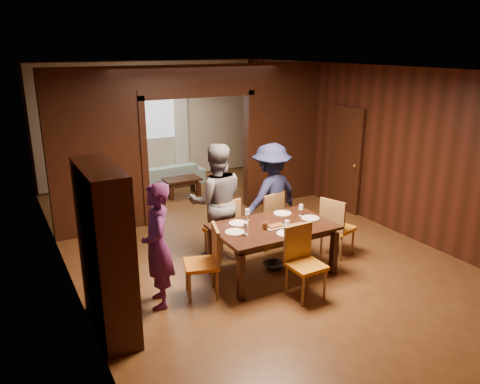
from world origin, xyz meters
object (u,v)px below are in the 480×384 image
person_grey (216,202)px  chair_far_r (265,219)px  person_purple (158,246)px  coffee_table (182,187)px  hutch (106,252)px  sofa (166,175)px  chair_far_l (221,228)px  dining_table (272,249)px  chair_near (306,264)px  person_navy (271,196)px  chair_right (338,226)px  chair_left (201,262)px

person_grey → chair_far_r: bearing=-164.7°
person_purple → coffee_table: (1.99, 4.17, -0.62)m
coffee_table → chair_far_r: bearing=-86.9°
person_purple → chair_far_r: (2.16, 0.92, -0.34)m
person_purple → hutch: size_ratio=0.82×
sofa → chair_far_l: bearing=79.0°
person_grey → dining_table: 1.16m
chair_far_l → person_grey: bearing=-36.1°
chair_near → hutch: size_ratio=0.48×
sofa → dining_table: 5.07m
person_purple → chair_far_l: person_purple is taller
person_purple → chair_far_l: (1.35, 0.92, -0.34)m
person_purple → sofa: (1.94, 5.10, -0.56)m
coffee_table → chair_near: bearing=-92.5°
person_purple → chair_near: (1.77, -0.76, -0.34)m
person_purple → hutch: (-0.69, -0.25, 0.18)m
person_navy → chair_right: 1.19m
person_purple → chair_far_r: 2.37m
chair_far_r → sofa: bearing=-100.5°
person_grey → hutch: size_ratio=0.92×
dining_table → hutch: 2.53m
sofa → chair_right: chair_right is taller
dining_table → chair_near: size_ratio=1.76×
person_purple → person_grey: size_ratio=0.90×
person_grey → coffee_table: size_ratio=2.29×
dining_table → chair_far_r: chair_far_r is taller
dining_table → person_navy: bearing=59.4°
sofa → dining_table: size_ratio=1.05×
chair_far_l → chair_far_r: (0.81, -0.00, 0.00)m
coffee_table → chair_far_r: (0.17, -3.25, 0.28)m
person_purple → chair_left: person_purple is taller
dining_table → chair_far_l: (-0.39, 0.89, 0.10)m
person_purple → chair_near: bearing=80.0°
person_grey → person_navy: 0.99m
chair_far_r → chair_near: bearing=63.3°
dining_table → chair_near: bearing=-88.0°
dining_table → chair_near: chair_near is taller
chair_near → dining_table: bearing=90.4°
chair_left → person_purple: bearing=-78.9°
coffee_table → chair_near: size_ratio=0.82×
chair_far_l → chair_far_r: size_ratio=1.00×
coffee_table → chair_left: bearing=-108.6°
chair_far_r → chair_far_l: bearing=-13.8°
person_purple → chair_far_l: bearing=137.4°
coffee_table → chair_far_l: chair_far_l is taller
person_navy → coffee_table: size_ratio=2.17×
chair_right → chair_near: same height
person_grey → sofa: person_grey is taller
coffee_table → chair_left: (-1.42, -4.22, 0.28)m
person_purple → person_navy: size_ratio=0.95×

